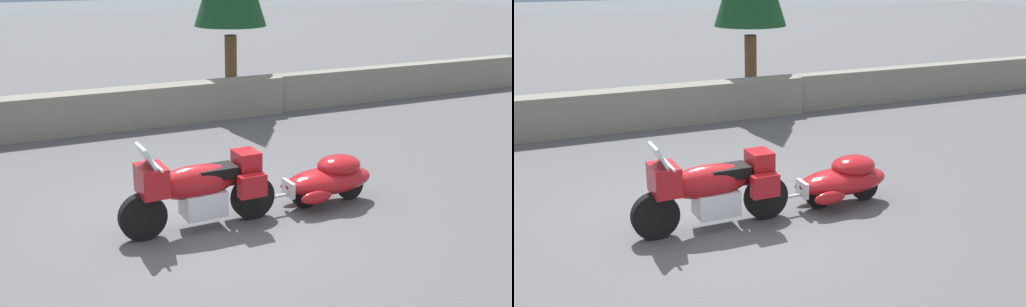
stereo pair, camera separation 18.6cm
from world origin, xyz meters
The scene contains 4 objects.
ground_plane centered at (0.00, 0.00, 0.00)m, with size 80.00×80.00×0.00m, color #4C4C4F.
stone_guard_wall centered at (-0.26, 5.71, 0.44)m, with size 24.00×0.60×0.91m.
touring_motorcycle centered at (-0.22, -0.20, 0.62)m, with size 2.31×0.77×1.33m.
car_shaped_trailer centered at (1.93, -0.15, 0.41)m, with size 2.21×0.79×0.76m.
Camera 2 is at (-2.67, -7.79, 3.61)m, focal length 42.59 mm.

